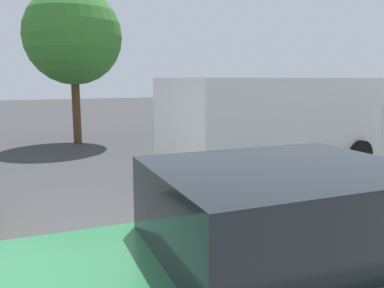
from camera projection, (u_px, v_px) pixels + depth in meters
The scene contains 5 objects.
ground_plane at pixel (54, 239), 5.43m from camera, with size 80.00×80.00×0.00m, color #38383A.
lane_marking_centre at pixel (240, 209), 6.69m from camera, with size 28.00×0.16×0.01m, color #E0D14C.
white_van at pixel (275, 119), 9.09m from camera, with size 5.41×2.77×2.20m.
car_green_crossing at pixel (264, 266), 2.98m from camera, with size 4.06×2.13×1.55m.
tree_left_verge at pixel (73, 36), 12.95m from camera, with size 3.18×3.18×5.17m.
Camera 1 is at (-0.46, -5.47, 2.18)m, focal length 36.90 mm.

